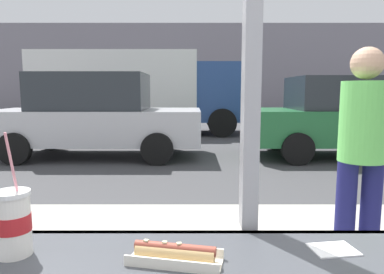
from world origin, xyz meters
name	(u,v)px	position (x,y,z in m)	size (l,w,h in m)	color
ground_plane	(198,147)	(0.00, 8.00, 0.00)	(60.00, 60.00, 0.00)	#424244
sidewalk_strip	(214,268)	(0.00, 1.60, 0.06)	(16.00, 2.80, 0.11)	#B2ADA3
building_facade_far	(194,70)	(0.00, 21.78, 2.79)	(28.00, 1.20, 5.57)	gray
soda_cup_left	(11,222)	(-0.66, -0.13, 1.10)	(0.09, 0.09, 0.33)	white
hotdog_tray_near	(174,254)	(-0.23, -0.17, 1.03)	(0.25, 0.14, 0.05)	silver
napkin_wrapper	(332,249)	(0.21, -0.10, 1.01)	(0.12, 0.09, 0.00)	white
parked_car_silver	(94,116)	(-2.29, 6.66, 0.91)	(4.50, 1.99, 1.82)	#BCBCC1
parked_car_green	(343,117)	(3.15, 6.66, 0.88)	(4.15, 1.98, 1.75)	#236B38
box_truck	(140,89)	(-1.91, 10.98, 1.51)	(7.06, 2.44, 2.70)	silver
pedestrian	(360,148)	(1.01, 1.42, 1.04)	(0.32, 0.32, 1.63)	navy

